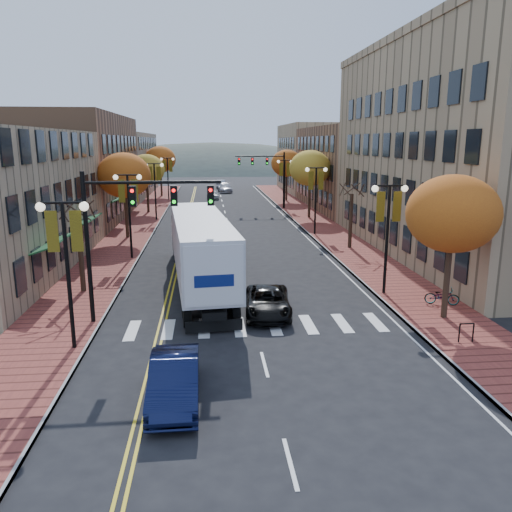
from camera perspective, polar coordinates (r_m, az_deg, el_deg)
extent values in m
plane|color=black|center=(21.18, 0.35, -9.98)|extent=(200.00, 200.00, 0.00)
cube|color=brown|center=(53.01, -13.08, 3.75)|extent=(4.00, 85.00, 0.15)
cube|color=brown|center=(53.68, 6.38, 4.12)|extent=(4.00, 85.00, 0.15)
cube|color=brown|center=(57.46, -20.95, 9.38)|extent=(12.00, 24.00, 11.00)
cube|color=#9E8966|center=(81.86, -16.34, 10.00)|extent=(12.00, 26.00, 9.50)
cube|color=#997F5B|center=(40.92, 25.01, 10.72)|extent=(15.00, 28.00, 15.00)
cube|color=brown|center=(64.82, 13.11, 9.76)|extent=(15.00, 24.00, 10.00)
cube|color=#9E8966|center=(85.93, 8.43, 10.99)|extent=(15.00, 20.00, 11.00)
cylinder|color=#382619|center=(28.91, -19.40, 0.23)|extent=(0.28, 0.28, 4.20)
cylinder|color=#382619|center=(44.32, -14.63, 5.22)|extent=(0.28, 0.28, 4.90)
ellipsoid|color=#CC6A18|center=(44.05, -14.84, 8.90)|extent=(4.48, 4.48, 3.81)
cylinder|color=#382619|center=(60.10, -12.29, 7.11)|extent=(0.28, 0.28, 4.55)
ellipsoid|color=gold|center=(59.90, -12.41, 9.62)|extent=(4.16, 4.16, 3.54)
cylinder|color=#382619|center=(77.92, -10.79, 8.63)|extent=(0.28, 0.28, 5.04)
ellipsoid|color=#CC6A18|center=(77.76, -10.89, 10.80)|extent=(4.61, 4.61, 3.92)
cylinder|color=#382619|center=(24.77, 21.05, -1.54)|extent=(0.28, 0.28, 4.55)
ellipsoid|color=#CC6A18|center=(24.28, 21.56, 4.52)|extent=(4.16, 4.16, 3.54)
cylinder|color=#382619|center=(39.45, 10.76, 3.98)|extent=(0.28, 0.28, 4.20)
cylinder|color=#382619|center=(54.82, 6.12, 6.97)|extent=(0.28, 0.28, 4.90)
ellipsoid|color=gold|center=(54.60, 6.20, 9.96)|extent=(4.48, 4.48, 3.81)
cylinder|color=#382619|center=(70.50, 3.50, 8.29)|extent=(0.28, 0.28, 4.76)
ellipsoid|color=#CC6A18|center=(70.33, 3.53, 10.54)|extent=(4.35, 4.35, 3.70)
cylinder|color=black|center=(20.84, -20.63, -2.50)|extent=(0.16, 0.16, 6.00)
cylinder|color=black|center=(20.29, -21.31, 5.70)|extent=(1.60, 0.10, 0.10)
sphere|color=#FFF2CC|center=(20.54, -23.43, 5.17)|extent=(0.36, 0.36, 0.36)
sphere|color=#FFF2CC|center=(20.11, -19.07, 5.38)|extent=(0.36, 0.36, 0.36)
cube|color=#AB9316|center=(20.57, -22.26, 2.60)|extent=(0.45, 0.03, 1.60)
cube|color=#AB9316|center=(20.33, -19.83, 2.68)|extent=(0.45, 0.03, 1.60)
cylinder|color=black|center=(36.21, -14.24, 4.22)|extent=(0.16, 0.16, 6.00)
cylinder|color=black|center=(35.90, -14.50, 8.96)|extent=(1.60, 0.10, 0.10)
sphere|color=#FFF2CC|center=(36.04, -15.76, 8.66)|extent=(0.36, 0.36, 0.36)
sphere|color=#FFF2CC|center=(35.79, -13.21, 8.77)|extent=(0.36, 0.36, 0.36)
cube|color=#AB9316|center=(36.05, -15.12, 7.18)|extent=(0.45, 0.03, 1.60)
cube|color=#AB9316|center=(35.92, -13.69, 7.24)|extent=(0.45, 0.03, 1.60)
cylinder|color=black|center=(53.94, -11.44, 7.12)|extent=(0.16, 0.16, 6.00)
cylinder|color=black|center=(53.73, -11.59, 10.30)|extent=(1.60, 0.10, 0.10)
sphere|color=#FFF2CC|center=(53.83, -12.44, 10.11)|extent=(0.36, 0.36, 0.36)
sphere|color=#FFF2CC|center=(53.66, -10.72, 10.18)|extent=(0.36, 0.36, 0.36)
cube|color=#AB9316|center=(53.84, -12.02, 9.11)|extent=(0.45, 0.03, 1.60)
cube|color=#AB9316|center=(53.74, -11.05, 9.15)|extent=(0.45, 0.03, 1.60)
cylinder|color=black|center=(71.81, -10.02, 8.58)|extent=(0.16, 0.16, 6.00)
cylinder|color=black|center=(71.65, -10.12, 10.97)|extent=(1.60, 0.10, 0.10)
sphere|color=#FFF2CC|center=(71.72, -10.76, 10.82)|extent=(0.36, 0.36, 0.36)
sphere|color=#FFF2CC|center=(71.60, -9.46, 10.87)|extent=(0.36, 0.36, 0.36)
cube|color=#AB9316|center=(71.73, -10.45, 10.08)|extent=(0.45, 0.03, 1.60)
cube|color=#AB9316|center=(71.66, -9.72, 10.10)|extent=(0.45, 0.03, 1.60)
cylinder|color=black|center=(27.63, 14.71, 1.57)|extent=(0.16, 0.16, 6.00)
cylinder|color=black|center=(27.22, 15.08, 7.77)|extent=(1.60, 0.10, 0.10)
sphere|color=#FFF2CC|center=(26.96, 13.45, 7.49)|extent=(0.36, 0.36, 0.36)
sphere|color=#FFF2CC|center=(27.52, 16.63, 7.41)|extent=(0.36, 0.36, 0.36)
cube|color=#AB9316|center=(27.18, 14.05, 5.48)|extent=(0.45, 0.03, 1.60)
cube|color=#AB9316|center=(27.49, 15.82, 5.46)|extent=(0.45, 0.03, 1.60)
cylinder|color=black|center=(44.74, 6.81, 6.13)|extent=(0.16, 0.16, 6.00)
cylinder|color=black|center=(44.49, 6.92, 9.97)|extent=(1.60, 0.10, 0.10)
sphere|color=#FFF2CC|center=(44.33, 5.89, 9.79)|extent=(0.36, 0.36, 0.36)
sphere|color=#FFF2CC|center=(44.68, 7.93, 9.76)|extent=(0.36, 0.36, 0.36)
cube|color=#AB9316|center=(44.47, 6.31, 8.56)|extent=(0.45, 0.03, 1.60)
cube|color=#AB9316|center=(44.66, 7.45, 8.55)|extent=(0.45, 0.03, 1.60)
cylinder|color=black|center=(62.36, 3.29, 8.11)|extent=(0.16, 0.16, 6.00)
cylinder|color=black|center=(62.18, 3.32, 10.87)|extent=(1.60, 0.10, 0.10)
sphere|color=#FFF2CC|center=(62.06, 2.58, 10.73)|extent=(0.36, 0.36, 0.36)
sphere|color=#FFF2CC|center=(62.31, 4.06, 10.72)|extent=(0.36, 0.36, 0.36)
cube|color=#AB9316|center=(62.16, 2.89, 9.86)|extent=(0.45, 0.03, 1.60)
cube|color=#AB9316|center=(62.30, 3.72, 9.85)|extent=(0.45, 0.03, 1.60)
cylinder|color=black|center=(23.53, -18.66, 0.61)|extent=(0.20, 0.20, 7.00)
cylinder|color=black|center=(22.60, -11.71, 8.24)|extent=(6.00, 0.14, 0.14)
cube|color=black|center=(22.77, -13.91, 6.65)|extent=(0.30, 0.25, 0.90)
sphere|color=#FF0C0C|center=(22.60, -13.99, 7.24)|extent=(0.16, 0.16, 0.16)
cube|color=black|center=(22.58, -9.36, 6.80)|extent=(0.30, 0.25, 0.90)
sphere|color=#FF0C0C|center=(22.41, -9.40, 7.40)|extent=(0.16, 0.16, 0.16)
cube|color=black|center=(22.53, -5.21, 6.91)|extent=(0.30, 0.25, 0.90)
sphere|color=#FF0C0C|center=(22.36, -5.22, 7.51)|extent=(0.16, 0.16, 0.16)
cylinder|color=black|center=(62.30, 3.20, 8.57)|extent=(0.20, 0.20, 7.00)
cylinder|color=black|center=(61.76, 0.43, 11.34)|extent=(6.00, 0.14, 0.14)
cube|color=black|center=(61.88, 1.27, 10.78)|extent=(0.30, 0.25, 0.90)
sphere|color=#FF0C0C|center=(61.73, 1.29, 11.01)|extent=(0.16, 0.16, 0.16)
cube|color=black|center=(61.69, -0.42, 10.78)|extent=(0.30, 0.25, 0.90)
sphere|color=#FF0C0C|center=(61.55, -0.41, 11.01)|extent=(0.16, 0.16, 0.16)
cube|color=black|center=(61.57, -1.95, 10.77)|extent=(0.30, 0.25, 0.90)
sphere|color=#FF0C0C|center=(61.42, -1.94, 11.00)|extent=(0.16, 0.16, 0.16)
cube|color=black|center=(28.15, -6.28, -2.28)|extent=(2.33, 13.72, 0.37)
cube|color=silver|center=(27.72, -6.37, 1.40)|extent=(4.01, 13.88, 2.95)
cube|color=black|center=(36.16, -7.43, 2.47)|extent=(2.92, 3.39, 2.63)
cylinder|color=black|center=(22.98, -7.86, -6.82)|extent=(0.47, 1.08, 1.05)
cylinder|color=black|center=(23.18, -2.37, -6.53)|extent=(0.47, 1.08, 1.05)
cylinder|color=black|center=(24.17, -8.03, -5.82)|extent=(0.47, 1.08, 1.05)
cylinder|color=black|center=(24.36, -2.82, -5.55)|extent=(0.47, 1.08, 1.05)
cylinder|color=black|center=(35.12, -9.04, 0.09)|extent=(0.47, 1.08, 1.05)
cylinder|color=black|center=(35.25, -5.45, 0.24)|extent=(0.47, 1.08, 1.05)
cylinder|color=black|center=(37.38, -9.17, 0.86)|extent=(0.47, 1.08, 1.05)
cylinder|color=black|center=(37.50, -5.80, 1.00)|extent=(0.47, 1.08, 1.05)
imported|color=black|center=(16.82, -9.30, -13.78)|extent=(1.62, 4.50, 1.48)
imported|color=black|center=(24.37, 1.36, -5.24)|extent=(2.51, 4.80, 1.29)
imported|color=silver|center=(73.83, -4.98, 7.01)|extent=(1.92, 3.95, 1.30)
imported|color=#A2A1A8|center=(83.50, -3.57, 7.77)|extent=(2.50, 5.19, 1.46)
imported|color=#A1A1A8|center=(91.93, -4.00, 8.25)|extent=(1.90, 4.61, 1.48)
imported|color=gray|center=(27.09, 20.48, -4.32)|extent=(1.78, 1.11, 0.88)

